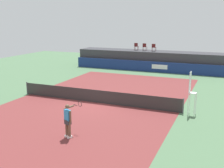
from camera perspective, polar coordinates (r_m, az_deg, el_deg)
The scene contains 13 objects.
ground_plane at distance 23.26m, azimuth 0.02°, elevation -1.80°, with size 48.00×48.00×0.00m, color #4C704C.
court_inner at distance 20.63m, azimuth -3.18°, elevation -3.76°, with size 12.00×22.00×0.00m, color maroon.
sponsor_wall at distance 32.87m, azimuth 7.09°, elevation 3.56°, with size 18.00×0.22×1.20m.
spectator_platform at distance 34.52m, azimuth 7.91°, elevation 4.82°, with size 18.00×2.80×2.20m, color #38383D.
spectator_chair_far_left at distance 35.02m, azimuth 4.93°, elevation 7.64°, with size 0.45×0.45×0.89m.
spectator_chair_left at distance 34.54m, azimuth 6.63°, elevation 7.53°, with size 0.45×0.45×0.89m.
spectator_chair_center at distance 34.03m, azimuth 8.46°, elevation 7.39°, with size 0.44×0.44×0.89m.
umpire_chair at distance 18.41m, azimuth 15.72°, elevation -1.19°, with size 0.48×0.48×2.76m.
tennis_net at distance 20.50m, azimuth -3.20°, elevation -2.50°, with size 12.40×0.02×0.95m, color #2D2D2D.
net_post_near at distance 23.77m, azimuth -16.79°, elevation -0.80°, with size 0.10×0.10×1.00m, color #4C4C51.
net_post_far at distance 18.74m, azimuth 14.19°, elevation -4.30°, with size 0.10×0.10×1.00m, color #4C4C51.
tennis_player at distance 14.62m, azimuth -8.85°, elevation -7.11°, with size 0.58×1.26×1.77m.
tennis_ball at distance 23.38m, azimuth -14.75°, elevation -2.06°, with size 0.07×0.07×0.07m, color #D8EA33.
Camera 1 is at (8.63, -17.77, 5.95)m, focal length 45.20 mm.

